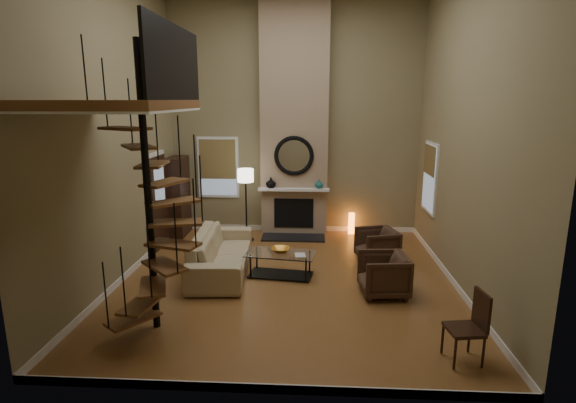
# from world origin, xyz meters

# --- Properties ---
(ground) EXTENTS (6.00, 6.50, 0.01)m
(ground) POSITION_xyz_m (0.00, 0.00, -0.01)
(ground) COLOR #A16A34
(ground) RESTS_ON ground
(back_wall) EXTENTS (6.00, 0.02, 5.50)m
(back_wall) POSITION_xyz_m (0.00, 3.25, 2.75)
(back_wall) COLOR #8B7F59
(back_wall) RESTS_ON ground
(front_wall) EXTENTS (6.00, 0.02, 5.50)m
(front_wall) POSITION_xyz_m (0.00, -3.25, 2.75)
(front_wall) COLOR #8B7F59
(front_wall) RESTS_ON ground
(left_wall) EXTENTS (0.02, 6.50, 5.50)m
(left_wall) POSITION_xyz_m (-3.00, 0.00, 2.75)
(left_wall) COLOR #8B7F59
(left_wall) RESTS_ON ground
(right_wall) EXTENTS (0.02, 6.50, 5.50)m
(right_wall) POSITION_xyz_m (3.00, 0.00, 2.75)
(right_wall) COLOR #8B7F59
(right_wall) RESTS_ON ground
(baseboard_back) EXTENTS (6.00, 0.02, 0.12)m
(baseboard_back) POSITION_xyz_m (0.00, 3.24, 0.06)
(baseboard_back) COLOR white
(baseboard_back) RESTS_ON ground
(baseboard_front) EXTENTS (6.00, 0.02, 0.12)m
(baseboard_front) POSITION_xyz_m (0.00, -3.24, 0.06)
(baseboard_front) COLOR white
(baseboard_front) RESTS_ON ground
(baseboard_left) EXTENTS (0.02, 6.50, 0.12)m
(baseboard_left) POSITION_xyz_m (-2.99, 0.00, 0.06)
(baseboard_left) COLOR white
(baseboard_left) RESTS_ON ground
(baseboard_right) EXTENTS (0.02, 6.50, 0.12)m
(baseboard_right) POSITION_xyz_m (2.99, 0.00, 0.06)
(baseboard_right) COLOR white
(baseboard_right) RESTS_ON ground
(chimney_breast) EXTENTS (1.60, 0.38, 5.50)m
(chimney_breast) POSITION_xyz_m (0.00, 3.06, 2.75)
(chimney_breast) COLOR #9F8467
(chimney_breast) RESTS_ON ground
(hearth) EXTENTS (1.50, 0.60, 0.04)m
(hearth) POSITION_xyz_m (0.00, 2.57, 0.02)
(hearth) COLOR black
(hearth) RESTS_ON ground
(firebox) EXTENTS (0.95, 0.02, 0.72)m
(firebox) POSITION_xyz_m (0.00, 2.86, 0.55)
(firebox) COLOR black
(firebox) RESTS_ON chimney_breast
(mantel) EXTENTS (1.70, 0.18, 0.06)m
(mantel) POSITION_xyz_m (0.00, 2.78, 1.15)
(mantel) COLOR white
(mantel) RESTS_ON chimney_breast
(mirror_frame) EXTENTS (0.94, 0.10, 0.94)m
(mirror_frame) POSITION_xyz_m (0.00, 2.84, 1.95)
(mirror_frame) COLOR black
(mirror_frame) RESTS_ON chimney_breast
(mirror_disc) EXTENTS (0.80, 0.01, 0.80)m
(mirror_disc) POSITION_xyz_m (0.00, 2.85, 1.95)
(mirror_disc) COLOR white
(mirror_disc) RESTS_ON chimney_breast
(vase_left) EXTENTS (0.24, 0.24, 0.25)m
(vase_left) POSITION_xyz_m (-0.55, 2.82, 1.30)
(vase_left) COLOR black
(vase_left) RESTS_ON mantel
(vase_right) EXTENTS (0.20, 0.20, 0.21)m
(vase_right) POSITION_xyz_m (0.60, 2.82, 1.28)
(vase_right) COLOR #1B5E5F
(vase_right) RESTS_ON mantel
(window_back) EXTENTS (1.02, 0.06, 1.52)m
(window_back) POSITION_xyz_m (-1.90, 3.22, 1.62)
(window_back) COLOR white
(window_back) RESTS_ON back_wall
(window_right) EXTENTS (0.06, 1.02, 1.52)m
(window_right) POSITION_xyz_m (2.97, 2.00, 1.63)
(window_right) COLOR white
(window_right) RESTS_ON right_wall
(entry_door) EXTENTS (0.10, 1.05, 2.16)m
(entry_door) POSITION_xyz_m (-2.95, 1.80, 1.05)
(entry_door) COLOR white
(entry_door) RESTS_ON ground
(loft) EXTENTS (1.70, 2.20, 1.09)m
(loft) POSITION_xyz_m (-2.04, -1.80, 3.24)
(loft) COLOR brown
(loft) RESTS_ON left_wall
(spiral_stair) EXTENTS (1.47, 1.47, 4.06)m
(spiral_stair) POSITION_xyz_m (-1.78, -1.79, 1.78)
(spiral_stair) COLOR black
(spiral_stair) RESTS_ON ground
(hutch) EXTENTS (0.40, 0.86, 1.91)m
(hutch) POSITION_xyz_m (-2.82, 2.77, 0.95)
(hutch) COLOR black
(hutch) RESTS_ON ground
(sofa) EXTENTS (1.13, 2.57, 0.73)m
(sofa) POSITION_xyz_m (-1.29, 0.41, 0.40)
(sofa) COLOR tan
(sofa) RESTS_ON ground
(armchair_near) EXTENTS (0.92, 0.90, 0.69)m
(armchair_near) POSITION_xyz_m (1.84, 1.09, 0.35)
(armchair_near) COLOR #422B1E
(armchair_near) RESTS_ON ground
(armchair_far) EXTENTS (0.85, 0.83, 0.72)m
(armchair_far) POSITION_xyz_m (1.74, -0.48, 0.35)
(armchair_far) COLOR #422B1E
(armchair_far) RESTS_ON ground
(coffee_table) EXTENTS (1.36, 0.81, 0.47)m
(coffee_table) POSITION_xyz_m (-0.13, 0.23, 0.28)
(coffee_table) COLOR silver
(coffee_table) RESTS_ON ground
(bowl) EXTENTS (0.35, 0.35, 0.09)m
(bowl) POSITION_xyz_m (-0.13, 0.28, 0.50)
(bowl) COLOR orange
(bowl) RESTS_ON coffee_table
(book) EXTENTS (0.22, 0.28, 0.02)m
(book) POSITION_xyz_m (0.22, 0.08, 0.46)
(book) COLOR gray
(book) RESTS_ON coffee_table
(floor_lamp) EXTENTS (0.37, 0.37, 1.70)m
(floor_lamp) POSITION_xyz_m (-1.09, 2.37, 1.41)
(floor_lamp) COLOR black
(floor_lamp) RESTS_ON ground
(accent_lamp) EXTENTS (0.15, 0.15, 0.53)m
(accent_lamp) POSITION_xyz_m (1.42, 3.07, 0.25)
(accent_lamp) COLOR orange
(accent_lamp) RESTS_ON ground
(side_chair) EXTENTS (0.48, 0.46, 0.92)m
(side_chair) POSITION_xyz_m (2.45, -2.45, 0.53)
(side_chair) COLOR black
(side_chair) RESTS_ON ground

